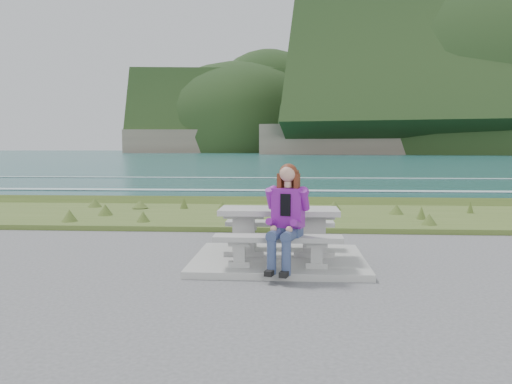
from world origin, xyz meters
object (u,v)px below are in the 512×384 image
picnic_table (279,219)px  bench_landward (278,243)px  bench_seaward (280,227)px  seated_woman (285,231)px

picnic_table → bench_landward: (0.00, -0.70, -0.23)m
picnic_table → bench_seaward: (0.00, 0.70, -0.23)m
picnic_table → bench_landward: size_ratio=1.00×
bench_seaward → seated_woman: seated_woman is taller
bench_landward → seated_woman: bearing=-53.6°
picnic_table → bench_landward: picnic_table is taller
picnic_table → bench_seaward: size_ratio=1.00×
bench_landward → seated_woman: 0.25m
bench_seaward → bench_landward: bearing=-90.0°
picnic_table → seated_woman: bearing=-83.3°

